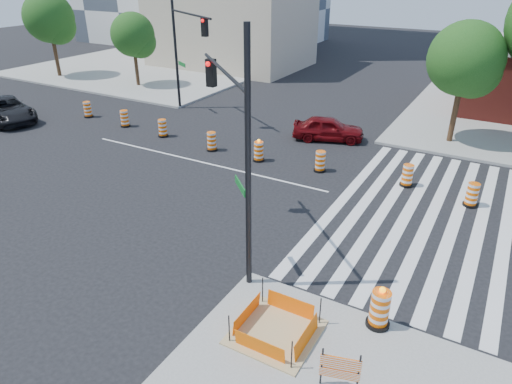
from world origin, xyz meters
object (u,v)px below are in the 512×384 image
at_px(dark_suv, 6,110).
at_px(signal_pole_nw, 184,37).
at_px(signal_pole_se, 234,126).
at_px(red_coupe, 328,129).

height_order(dark_suv, signal_pole_nw, signal_pole_nw).
bearing_deg(signal_pole_se, dark_suv, 28.87).
xyz_separation_m(red_coupe, signal_pole_se, (1.64, -12.59, 4.06)).
bearing_deg(signal_pole_nw, signal_pole_se, -15.85).
xyz_separation_m(dark_suv, signal_pole_nw, (9.22, 6.96, 4.23)).
distance_m(dark_suv, signal_pole_se, 22.05).
relative_size(dark_suv, signal_pole_nw, 0.66).
bearing_deg(signal_pole_se, signal_pole_nw, -3.16).
relative_size(red_coupe, dark_suv, 0.75).
bearing_deg(red_coupe, dark_suv, 90.10).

